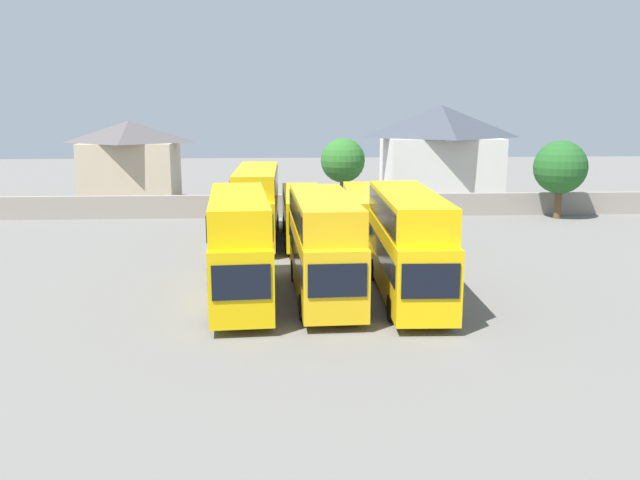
{
  "coord_description": "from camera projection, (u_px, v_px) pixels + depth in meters",
  "views": [
    {
      "loc": [
        -1.99,
        -29.79,
        8.68
      ],
      "look_at": [
        0.0,
        3.0,
        2.21
      ],
      "focal_mm": 38.08,
      "sensor_mm": 36.0,
      "label": 1
    }
  ],
  "objects": [
    {
      "name": "bus_6",
      "position": [
        367.0,
        212.0,
        44.39
      ],
      "size": [
        3.17,
        11.87,
        3.28
      ],
      "rotation": [
        0.0,
        0.0,
        -1.62
      ],
      "color": "yellow",
      "rests_on": "ground"
    },
    {
      "name": "bus_2",
      "position": [
        324.0,
        241.0,
        30.88
      ],
      "size": [
        2.95,
        10.39,
        4.72
      ],
      "rotation": [
        0.0,
        0.0,
        -1.54
      ],
      "color": "gold",
      "rests_on": "ground"
    },
    {
      "name": "tree_left_of_lot",
      "position": [
        343.0,
        161.0,
        56.25
      ],
      "size": [
        3.69,
        3.69,
        6.16
      ],
      "color": "brown",
      "rests_on": "ground"
    },
    {
      "name": "bus_4",
      "position": [
        257.0,
        200.0,
        44.3
      ],
      "size": [
        2.8,
        11.86,
        4.75
      ],
      "rotation": [
        0.0,
        0.0,
        -1.58
      ],
      "color": "yellow",
      "rests_on": "ground"
    },
    {
      "name": "ground",
      "position": [
        307.0,
        230.0,
        48.59
      ],
      "size": [
        140.0,
        140.0,
        0.0
      ],
      "primitive_type": "plane",
      "color": "slate"
    },
    {
      "name": "house_terrace_centre",
      "position": [
        440.0,
        152.0,
        63.44
      ],
      "size": [
        10.74,
        8.38,
        8.84
      ],
      "color": "silver",
      "rests_on": "ground"
    },
    {
      "name": "tree_behind_wall",
      "position": [
        560.0,
        167.0,
        52.88
      ],
      "size": [
        4.14,
        4.14,
        6.13
      ],
      "color": "brown",
      "rests_on": "ground"
    },
    {
      "name": "bus_5",
      "position": [
        304.0,
        213.0,
        44.03
      ],
      "size": [
        2.74,
        10.94,
        3.27
      ],
      "rotation": [
        0.0,
        0.0,
        -1.56
      ],
      "color": "yellow",
      "rests_on": "ground"
    },
    {
      "name": "depot_boundary_wall",
      "position": [
        304.0,
        206.0,
        54.25
      ],
      "size": [
        56.0,
        0.5,
        1.8
      ],
      "primitive_type": "cube",
      "color": "gray",
      "rests_on": "ground"
    },
    {
      "name": "house_terrace_left",
      "position": [
        131.0,
        162.0,
        61.59
      ],
      "size": [
        8.54,
        6.76,
        7.43
      ],
      "color": "#C6B293",
      "rests_on": "ground"
    },
    {
      "name": "bus_1",
      "position": [
        239.0,
        242.0,
        30.42
      ],
      "size": [
        3.22,
        10.57,
        4.83
      ],
      "rotation": [
        0.0,
        0.0,
        -1.5
      ],
      "color": "#E5B50B",
      "rests_on": "ground"
    },
    {
      "name": "bus_3",
      "position": [
        408.0,
        240.0,
        30.81
      ],
      "size": [
        2.89,
        10.97,
        4.86
      ],
      "rotation": [
        0.0,
        0.0,
        -1.6
      ],
      "color": "yellow",
      "rests_on": "ground"
    }
  ]
}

